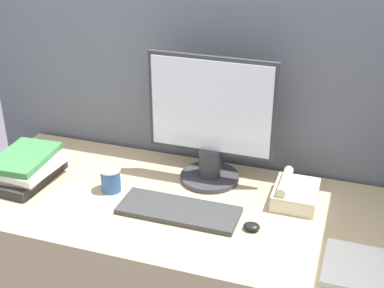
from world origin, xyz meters
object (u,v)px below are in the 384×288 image
at_px(mouse, 252,227).
at_px(monitor, 211,127).
at_px(keyboard, 178,210).
at_px(coffee_cup, 111,180).
at_px(desk_telephone, 294,193).
at_px(book_stack, 26,168).

bearing_deg(mouse, monitor, 129.69).
relative_size(keyboard, mouse, 7.45).
distance_m(monitor, coffee_cup, 0.43).
height_order(keyboard, coffee_cup, coffee_cup).
xyz_separation_m(mouse, desk_telephone, (0.11, 0.22, 0.02)).
xyz_separation_m(mouse, book_stack, (-0.92, 0.04, 0.04)).
distance_m(monitor, mouse, 0.43).
height_order(coffee_cup, desk_telephone, desk_telephone).
xyz_separation_m(monitor, mouse, (0.23, -0.28, -0.22)).
distance_m(mouse, coffee_cup, 0.57).
bearing_deg(mouse, book_stack, 177.19).
bearing_deg(book_stack, keyboard, -2.49).
bearing_deg(coffee_cup, desk_telephone, 11.92).
height_order(book_stack, desk_telephone, book_stack).
xyz_separation_m(monitor, coffee_cup, (-0.33, -0.20, -0.18)).
relative_size(monitor, mouse, 8.70).
relative_size(monitor, desk_telephone, 2.58).
relative_size(coffee_cup, desk_telephone, 0.48).
relative_size(keyboard, book_stack, 1.42).
bearing_deg(monitor, keyboard, -98.29).
bearing_deg(mouse, keyboard, 176.44).
height_order(mouse, coffee_cup, coffee_cup).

